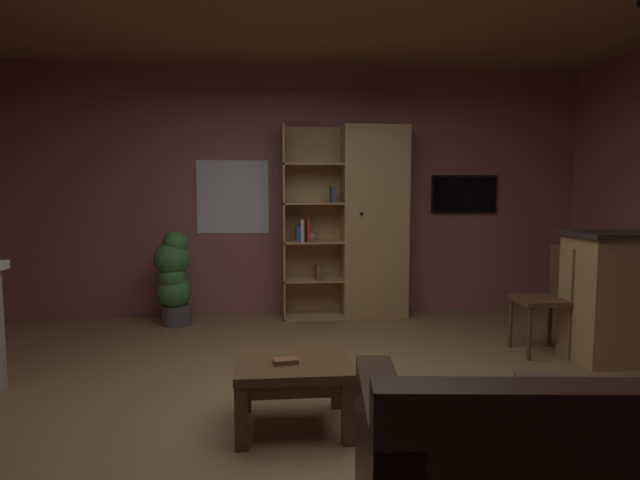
# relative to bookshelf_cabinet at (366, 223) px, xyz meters

# --- Properties ---
(floor) EXTENTS (6.47, 5.47, 0.02)m
(floor) POSITION_rel_bookshelf_cabinet_xyz_m (-0.71, -2.49, -1.04)
(floor) COLOR olive
(floor) RESTS_ON ground
(wall_back) EXTENTS (6.59, 0.06, 2.76)m
(wall_back) POSITION_rel_bookshelf_cabinet_xyz_m (-0.71, 0.27, 0.35)
(wall_back) COLOR #9E5B56
(wall_back) RESTS_ON ground
(window_pane_back) EXTENTS (0.79, 0.01, 0.81)m
(window_pane_back) POSITION_rel_bookshelf_cabinet_xyz_m (-1.46, 0.24, 0.29)
(window_pane_back) COLOR white
(bookshelf_cabinet) EXTENTS (1.36, 0.41, 2.08)m
(bookshelf_cabinet) POSITION_rel_bookshelf_cabinet_xyz_m (0.00, 0.00, 0.00)
(bookshelf_cabinet) COLOR tan
(bookshelf_cabinet) RESTS_ON ground
(coffee_table) EXTENTS (0.66, 0.58, 0.40)m
(coffee_table) POSITION_rel_bookshelf_cabinet_xyz_m (-0.93, -2.70, -0.71)
(coffee_table) COLOR brown
(coffee_table) RESTS_ON ground
(table_book_0) EXTENTS (0.15, 0.10, 0.03)m
(table_book_0) POSITION_rel_bookshelf_cabinet_xyz_m (-0.97, -2.76, -0.61)
(table_book_0) COLOR brown
(table_book_0) RESTS_ON coffee_table
(dining_chair) EXTENTS (0.43, 0.43, 0.92)m
(dining_chair) POSITION_rel_bookshelf_cabinet_xyz_m (1.32, -1.50, -0.50)
(dining_chair) COLOR brown
(dining_chair) RESTS_ON ground
(potted_floor_plant) EXTENTS (0.38, 0.38, 0.98)m
(potted_floor_plant) POSITION_rel_bookshelf_cabinet_xyz_m (-2.05, -0.20, -0.53)
(potted_floor_plant) COLOR #4C4C51
(potted_floor_plant) RESTS_ON ground
(wall_mounted_tv) EXTENTS (0.77, 0.06, 0.43)m
(wall_mounted_tv) POSITION_rel_bookshelf_cabinet_xyz_m (1.19, 0.21, 0.31)
(wall_mounted_tv) COLOR black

